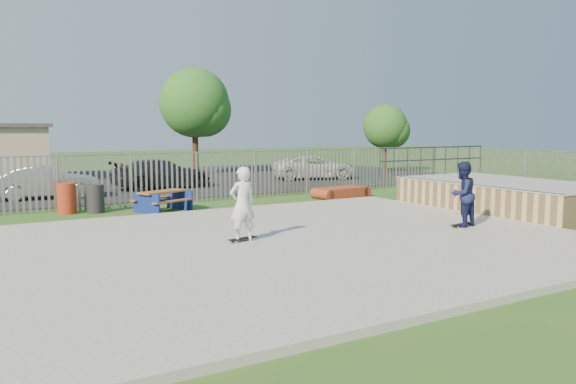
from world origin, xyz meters
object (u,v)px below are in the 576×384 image
funbox (341,192)px  skater_white (242,204)px  car_dark (162,174)px  car_white (314,167)px  tree_right (385,127)px  picnic_table (163,201)px  skater_navy (462,194)px  car_silver (47,182)px  trash_bin_red (67,198)px  tree_mid (195,103)px  trash_bin_grey (95,199)px

funbox → skater_white: skater_white is taller
car_dark → skater_white: 14.46m
car_white → tree_right: bearing=-57.3°
picnic_table → car_dark: 7.83m
skater_navy → car_silver: bearing=-66.4°
funbox → car_white: (3.67, 7.75, 0.48)m
trash_bin_red → tree_mid: size_ratio=0.16×
tree_right → skater_white: (-18.42, -16.49, -1.94)m
trash_bin_grey → car_white: car_white is taller
trash_bin_red → skater_navy: skater_navy is taller
funbox → trash_bin_grey: size_ratio=2.29×
trash_bin_red → skater_navy: 13.12m
picnic_table → car_silver: bearing=95.6°
funbox → car_dark: size_ratio=0.47×
picnic_table → tree_right: size_ratio=0.48×
trash_bin_grey → car_white: bearing=26.9°
skater_navy → car_white: bearing=-118.1°
funbox → picnic_table: bearing=174.2°
trash_bin_red → skater_white: size_ratio=0.57×
tree_mid → picnic_table: bearing=-115.2°
car_silver → tree_right: (21.33, 3.70, 2.32)m
trash_bin_red → skater_white: skater_white is taller
funbox → tree_mid: size_ratio=0.34×
trash_bin_red → tree_mid: (9.67, 12.84, 3.95)m
trash_bin_grey → car_dark: bearing=55.5°
tree_mid → skater_white: size_ratio=3.56×
funbox → trash_bin_red: (-10.89, 1.09, 0.32)m
picnic_table → car_white: size_ratio=0.45×
trash_bin_red → tree_right: size_ratio=0.24×
car_dark → tree_right: (15.94, 2.25, 2.30)m
car_silver → skater_white: size_ratio=2.23×
picnic_table → skater_white: bearing=-112.6°
car_dark → skater_navy: (3.84, -15.54, 0.36)m
funbox → trash_bin_red: 10.95m
trash_bin_red → car_dark: (5.38, 6.22, 0.19)m
car_dark → tree_right: size_ratio=1.08×
picnic_table → tree_right: tree_right is taller
car_silver → funbox: bearing=-112.3°
trash_bin_red → tree_right: bearing=21.7°
car_white → car_dark: bearing=110.3°
trash_bin_red → car_silver: car_silver is taller
funbox → trash_bin_grey: 10.03m
car_silver → tree_right: size_ratio=0.92×
trash_bin_red → skater_navy: bearing=-45.3°
trash_bin_grey → tree_mid: (8.77, 13.13, 3.99)m
funbox → car_silver: bearing=144.8°
funbox → skater_white: (-8.00, -6.92, 0.87)m
trash_bin_grey → car_white: 15.32m
funbox → tree_mid: tree_mid is taller
picnic_table → car_dark: size_ratio=0.45×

